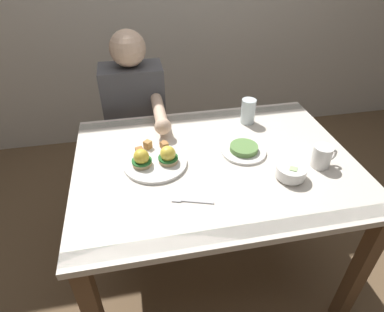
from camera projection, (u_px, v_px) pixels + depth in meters
name	position (u px, v px, depth m)	size (l,w,h in m)	color
ground_plane	(210.00, 265.00, 1.84)	(6.00, 6.00, 0.00)	brown
dining_table	(214.00, 179.00, 1.46)	(1.20, 0.90, 0.74)	silver
eggs_benedict_plate	(155.00, 160.00, 1.37)	(0.27, 0.27, 0.09)	white
fruit_bowl	(291.00, 172.00, 1.29)	(0.12, 0.12, 0.06)	white
coffee_mug	(322.00, 156.00, 1.35)	(0.11, 0.08, 0.09)	white
fork	(190.00, 201.00, 1.20)	(0.15, 0.06, 0.00)	silver
water_glass_near	(248.00, 113.00, 1.64)	(0.07, 0.07, 0.13)	silver
side_plate	(244.00, 150.00, 1.44)	(0.20, 0.20, 0.04)	white
diner_person	(136.00, 118.00, 1.88)	(0.34, 0.54, 1.14)	#33333D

